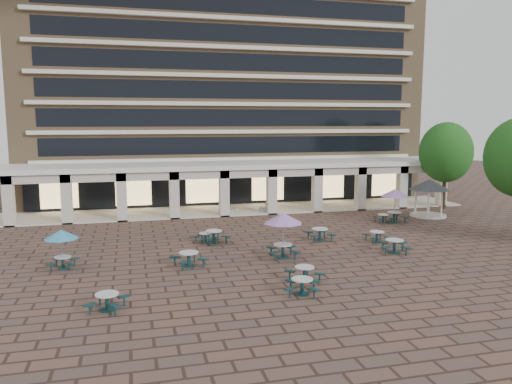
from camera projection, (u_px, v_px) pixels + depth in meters
ground at (293, 251)px, 31.41m from camera, size 120.00×120.00×0.00m
apartment_building at (220, 79)px, 54.08m from camera, size 40.00×15.50×25.20m
retail_arcade at (242, 178)px, 45.19m from camera, size 42.00×6.60×4.40m
picnic_table_0 at (107, 300)px, 21.46m from camera, size 2.02×2.02×0.76m
picnic_table_1 at (305, 272)px, 25.43m from camera, size 1.95×1.95×0.75m
picnic_table_2 at (394, 245)px, 30.87m from camera, size 2.26×2.26×0.84m
picnic_table_4 at (61, 236)px, 27.37m from camera, size 1.89×1.89×2.18m
picnic_table_5 at (302, 285)px, 23.46m from camera, size 2.06×2.06×0.77m
picnic_table_6 at (283, 220)px, 29.48m from camera, size 2.35×2.35×2.71m
picnic_table_7 at (377, 236)px, 33.61m from camera, size 1.65×1.65×0.73m
picnic_table_8 at (189, 258)px, 27.96m from camera, size 2.18×2.18×0.83m
picnic_table_9 at (205, 237)px, 33.48m from camera, size 1.75×1.75×0.65m
picnic_table_10 at (320, 233)px, 34.05m from camera, size 1.88×1.88×0.83m
picnic_table_11 at (395, 194)px, 40.05m from camera, size 2.32×2.32×2.67m
picnic_table_12 at (214, 235)px, 33.40m from camera, size 2.19×2.19×0.84m
picnic_table_13 at (383, 218)px, 40.13m from camera, size 1.50×1.50×0.66m
gazebo at (429, 189)px, 42.45m from camera, size 3.39×3.39×3.16m
tree_east_c at (446, 152)px, 45.69m from camera, size 4.81×4.81×8.02m
planter_left at (227, 209)px, 43.30m from camera, size 1.50×0.65×1.23m
planter_right at (268, 207)px, 44.18m from camera, size 1.50×0.68×1.34m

